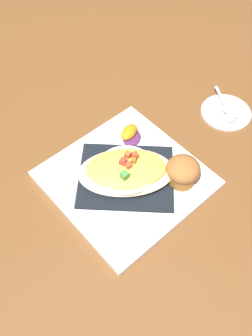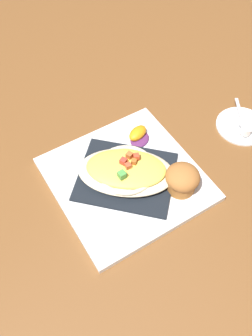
{
  "view_description": "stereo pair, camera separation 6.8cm",
  "coord_description": "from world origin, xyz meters",
  "px_view_note": "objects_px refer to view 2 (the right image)",
  "views": [
    {
      "loc": [
        -0.25,
        0.3,
        0.6
      ],
      "look_at": [
        0.0,
        0.0,
        0.04
      ],
      "focal_mm": 39.07,
      "sensor_mm": 36.0,
      "label": 1
    },
    {
      "loc": [
        -0.3,
        0.26,
        0.6
      ],
      "look_at": [
        0.0,
        0.0,
        0.04
      ],
      "focal_mm": 39.07,
      "sensor_mm": 36.0,
      "label": 2
    }
  ],
  "objects_px": {
    "square_plate": "(126,179)",
    "gratin_dish": "(126,170)",
    "orange_garnish": "(138,135)",
    "spoon": "(242,120)",
    "creamer_cup_0": "(246,130)",
    "muffin": "(182,179)",
    "creamer_saucer": "(242,125)"
  },
  "relations": [
    {
      "from": "square_plate",
      "to": "gratin_dish",
      "type": "relative_size",
      "value": 1.3
    },
    {
      "from": "square_plate",
      "to": "orange_garnish",
      "type": "distance_m",
      "value": 0.1
    },
    {
      "from": "spoon",
      "to": "creamer_cup_0",
      "type": "relative_size",
      "value": 3.28
    },
    {
      "from": "creamer_cup_0",
      "to": "orange_garnish",
      "type": "bearing_deg",
      "value": 53.79
    },
    {
      "from": "square_plate",
      "to": "gratin_dish",
      "type": "xyz_separation_m",
      "value": [
        -0.0,
        -0.0,
        0.03
      ]
    },
    {
      "from": "orange_garnish",
      "to": "square_plate",
      "type": "bearing_deg",
      "value": 125.32
    },
    {
      "from": "spoon",
      "to": "creamer_cup_0",
      "type": "distance_m",
      "value": 0.03
    },
    {
      "from": "muffin",
      "to": "spoon",
      "type": "height_order",
      "value": "muffin"
    },
    {
      "from": "muffin",
      "to": "creamer_cup_0",
      "type": "bearing_deg",
      "value": -87.26
    },
    {
      "from": "square_plate",
      "to": "gratin_dish",
      "type": "distance_m",
      "value": 0.03
    },
    {
      "from": "muffin",
      "to": "square_plate",
      "type": "bearing_deg",
      "value": 36.3
    },
    {
      "from": "square_plate",
      "to": "muffin",
      "type": "height_order",
      "value": "muffin"
    },
    {
      "from": "creamer_saucer",
      "to": "orange_garnish",
      "type": "bearing_deg",
      "value": 60.03
    },
    {
      "from": "spoon",
      "to": "creamer_cup_0",
      "type": "height_order",
      "value": "creamer_cup_0"
    },
    {
      "from": "gratin_dish",
      "to": "creamer_saucer",
      "type": "relative_size",
      "value": 1.87
    },
    {
      "from": "gratin_dish",
      "to": "creamer_saucer",
      "type": "xyz_separation_m",
      "value": [
        -0.06,
        -0.29,
        -0.03
      ]
    },
    {
      "from": "square_plate",
      "to": "spoon",
      "type": "bearing_deg",
      "value": -99.83
    },
    {
      "from": "gratin_dish",
      "to": "orange_garnish",
      "type": "distance_m",
      "value": 0.1
    },
    {
      "from": "square_plate",
      "to": "creamer_saucer",
      "type": "distance_m",
      "value": 0.29
    },
    {
      "from": "square_plate",
      "to": "creamer_cup_0",
      "type": "relative_size",
      "value": 11.32
    },
    {
      "from": "spoon",
      "to": "orange_garnish",
      "type": "bearing_deg",
      "value": 61.84
    },
    {
      "from": "creamer_cup_0",
      "to": "square_plate",
      "type": "bearing_deg",
      "value": 74.33
    },
    {
      "from": "gratin_dish",
      "to": "creamer_cup_0",
      "type": "bearing_deg",
      "value": -105.67
    },
    {
      "from": "creamer_saucer",
      "to": "gratin_dish",
      "type": "bearing_deg",
      "value": 78.9
    },
    {
      "from": "muffin",
      "to": "orange_garnish",
      "type": "relative_size",
      "value": 1.1
    },
    {
      "from": "muffin",
      "to": "creamer_saucer",
      "type": "xyz_separation_m",
      "value": [
        0.03,
        -0.22,
        -0.04
      ]
    },
    {
      "from": "square_plate",
      "to": "creamer_cup_0",
      "type": "height_order",
      "value": "creamer_cup_0"
    },
    {
      "from": "square_plate",
      "to": "spoon",
      "type": "xyz_separation_m",
      "value": [
        -0.05,
        -0.29,
        0.01
      ]
    },
    {
      "from": "gratin_dish",
      "to": "orange_garnish",
      "type": "xyz_separation_m",
      "value": [
        0.06,
        -0.08,
        -0.01
      ]
    },
    {
      "from": "square_plate",
      "to": "gratin_dish",
      "type": "height_order",
      "value": "gratin_dish"
    },
    {
      "from": "creamer_saucer",
      "to": "square_plate",
      "type": "bearing_deg",
      "value": 78.89
    },
    {
      "from": "creamer_cup_0",
      "to": "creamer_saucer",
      "type": "bearing_deg",
      "value": -39.26
    }
  ]
}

